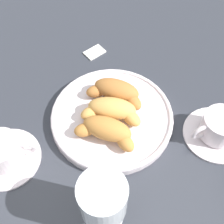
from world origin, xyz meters
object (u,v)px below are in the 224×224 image
croissant_extra (107,130)px  coffee_cup_near (4,153)px  pastry_plate (112,117)px  croissant_small (112,110)px  croissant_large (116,91)px  juice_glass_left (103,199)px  sugar_packet (95,52)px  coffee_cup_far (218,129)px

croissant_extra → coffee_cup_near: size_ratio=0.93×
pastry_plate → croissant_small: 0.03m
pastry_plate → croissant_extra: 0.06m
croissant_large → croissant_small: 0.05m
coffee_cup_near → pastry_plate: bearing=-158.5°
coffee_cup_near → juice_glass_left: (-0.19, 0.12, 0.07)m
croissant_large → sugar_packet: size_ratio=2.53×
pastry_plate → sugar_packet: size_ratio=5.24×
pastry_plate → juice_glass_left: 0.22m
pastry_plate → sugar_packet: (0.04, -0.21, -0.01)m
sugar_packet → croissant_extra: bearing=58.3°
pastry_plate → juice_glass_left: bearing=83.4°
pastry_plate → croissant_large: 0.06m
croissant_large → croissant_small: same height
croissant_large → croissant_small: size_ratio=0.94×
croissant_small → croissant_extra: (0.01, 0.05, 0.00)m
croissant_small → sugar_packet: 0.22m
croissant_extra → sugar_packet: bearing=-85.1°
croissant_small → coffee_cup_far: (-0.22, 0.05, -0.02)m
coffee_cup_near → croissant_extra: bearing=-170.8°
croissant_large → croissant_extra: 0.10m
coffee_cup_far → coffee_cup_near: bearing=4.7°
pastry_plate → coffee_cup_far: size_ratio=1.93×
coffee_cup_near → juice_glass_left: 0.24m
croissant_small → juice_glass_left: 0.21m
croissant_large → juice_glass_left: (0.03, 0.25, 0.05)m
croissant_extra → sugar_packet: size_ratio=2.53×
croissant_extra → coffee_cup_far: size_ratio=0.93×
pastry_plate → sugar_packet: bearing=-80.3°
croissant_large → coffee_cup_far: (-0.20, 0.09, -0.02)m
juice_glass_left → croissant_small: bearing=-96.5°
croissant_large → juice_glass_left: 0.26m
croissant_small → croissant_extra: same height
juice_glass_left → coffee_cup_far: bearing=-146.7°
croissant_small → coffee_cup_near: (0.21, 0.08, -0.02)m
pastry_plate → croissant_small: size_ratio=1.95×
coffee_cup_near → sugar_packet: bearing=-121.4°
croissant_large → croissant_small: (0.01, 0.05, 0.00)m
sugar_packet → coffee_cup_near: bearing=22.1°
croissant_small → coffee_cup_near: 0.23m
croissant_large → coffee_cup_far: 0.23m
croissant_large → coffee_cup_near: size_ratio=0.93×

